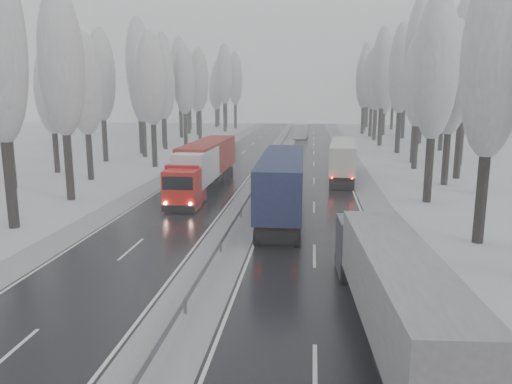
% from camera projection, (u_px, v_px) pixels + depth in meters
% --- Properties ---
extents(ground, '(260.00, 260.00, 0.00)m').
position_uv_depth(ground, '(155.00, 367.00, 16.47)').
color(ground, silver).
rests_on(ground, ground).
extents(carriageway_right, '(7.50, 200.00, 0.03)m').
position_uv_depth(carriageway_right, '(314.00, 192.00, 45.12)').
color(carriageway_right, black).
rests_on(carriageway_right, ground).
extents(carriageway_left, '(7.50, 200.00, 0.03)m').
position_uv_depth(carriageway_left, '(200.00, 190.00, 46.28)').
color(carriageway_left, black).
rests_on(carriageway_left, ground).
extents(median_slush, '(3.00, 200.00, 0.04)m').
position_uv_depth(median_slush, '(256.00, 191.00, 45.70)').
color(median_slush, '#A3A7AB').
rests_on(median_slush, ground).
extents(shoulder_right, '(2.40, 200.00, 0.04)m').
position_uv_depth(shoulder_right, '(370.00, 193.00, 44.57)').
color(shoulder_right, '#A3A7AB').
rests_on(shoulder_right, ground).
extents(shoulder_left, '(2.40, 200.00, 0.04)m').
position_uv_depth(shoulder_left, '(149.00, 188.00, 46.82)').
color(shoulder_left, '#A3A7AB').
rests_on(shoulder_left, ground).
extents(median_guardrail, '(0.12, 200.00, 0.76)m').
position_uv_depth(median_guardrail, '(256.00, 185.00, 45.57)').
color(median_guardrail, slate).
rests_on(median_guardrail, ground).
extents(tree_16, '(3.60, 3.60, 16.53)m').
position_uv_depth(tree_16, '(494.00, 60.00, 27.98)').
color(tree_16, black).
rests_on(tree_16, ground).
extents(tree_18, '(3.60, 3.60, 16.58)m').
position_uv_depth(tree_18, '(436.00, 69.00, 39.11)').
color(tree_18, black).
rests_on(tree_18, ground).
extents(tree_19, '(3.60, 3.60, 14.57)m').
position_uv_depth(tree_19, '(490.00, 86.00, 42.65)').
color(tree_19, black).
rests_on(tree_19, ground).
extents(tree_20, '(3.60, 3.60, 15.71)m').
position_uv_depth(tree_20, '(452.00, 79.00, 46.77)').
color(tree_20, black).
rests_on(tree_20, ground).
extents(tree_21, '(3.60, 3.60, 18.62)m').
position_uv_depth(tree_21, '(465.00, 61.00, 50.05)').
color(tree_21, black).
rests_on(tree_21, ground).
extents(tree_22, '(3.60, 3.60, 15.86)m').
position_uv_depth(tree_22, '(419.00, 80.00, 57.01)').
color(tree_22, black).
rests_on(tree_22, ground).
extents(tree_23, '(3.60, 3.60, 13.55)m').
position_uv_depth(tree_23, '(465.00, 93.00, 60.50)').
color(tree_23, black).
rests_on(tree_23, ground).
extents(tree_24, '(3.60, 3.60, 20.49)m').
position_uv_depth(tree_24, '(419.00, 57.00, 61.61)').
color(tree_24, black).
rests_on(tree_24, ground).
extents(tree_25, '(3.60, 3.60, 19.44)m').
position_uv_depth(tree_25, '(467.00, 64.00, 64.88)').
color(tree_25, black).
rests_on(tree_25, ground).
extents(tree_26, '(3.60, 3.60, 18.78)m').
position_uv_depth(tree_26, '(401.00, 69.00, 71.85)').
color(tree_26, black).
rests_on(tree_26, ground).
extents(tree_27, '(3.60, 3.60, 17.62)m').
position_uv_depth(tree_27, '(445.00, 75.00, 75.10)').
color(tree_27, black).
rests_on(tree_27, ground).
extents(tree_28, '(3.60, 3.60, 19.62)m').
position_uv_depth(tree_28, '(383.00, 69.00, 82.29)').
color(tree_28, black).
rests_on(tree_28, ground).
extents(tree_29, '(3.60, 3.60, 18.11)m').
position_uv_depth(tree_29, '(423.00, 76.00, 85.56)').
color(tree_29, black).
rests_on(tree_29, ground).
extents(tree_30, '(3.60, 3.60, 17.86)m').
position_uv_depth(tree_30, '(377.00, 78.00, 91.98)').
color(tree_30, black).
rests_on(tree_30, ground).
extents(tree_31, '(3.60, 3.60, 18.58)m').
position_uv_depth(tree_31, '(406.00, 76.00, 95.14)').
color(tree_31, black).
rests_on(tree_31, ground).
extents(tree_32, '(3.60, 3.60, 17.33)m').
position_uv_depth(tree_32, '(372.00, 80.00, 99.35)').
color(tree_32, black).
rests_on(tree_32, ground).
extents(tree_33, '(3.60, 3.60, 14.33)m').
position_uv_depth(tree_33, '(385.00, 90.00, 103.28)').
color(tree_33, black).
rests_on(tree_33, ground).
extents(tree_34, '(3.60, 3.60, 17.63)m').
position_uv_depth(tree_34, '(364.00, 80.00, 106.34)').
color(tree_34, black).
rests_on(tree_34, ground).
extents(tree_35, '(3.60, 3.60, 18.25)m').
position_uv_depth(tree_35, '(405.00, 79.00, 109.14)').
color(tree_35, black).
rests_on(tree_35, ground).
extents(tree_36, '(3.60, 3.60, 20.23)m').
position_uv_depth(tree_36, '(366.00, 74.00, 115.46)').
color(tree_36, black).
rests_on(tree_36, ground).
extents(tree_37, '(3.60, 3.60, 16.37)m').
position_uv_depth(tree_37, '(394.00, 85.00, 119.07)').
color(tree_37, black).
rests_on(tree_37, ground).
extents(tree_38, '(3.60, 3.60, 17.97)m').
position_uv_depth(tree_38, '(368.00, 81.00, 125.85)').
color(tree_38, black).
rests_on(tree_38, ground).
extents(tree_39, '(3.60, 3.60, 16.19)m').
position_uv_depth(tree_39, '(377.00, 86.00, 129.66)').
color(tree_39, black).
rests_on(tree_39, ground).
extents(tree_58, '(3.60, 3.60, 17.21)m').
position_uv_depth(tree_58, '(61.00, 64.00, 39.88)').
color(tree_58, black).
rests_on(tree_58, ground).
extents(tree_59, '(3.60, 3.60, 18.41)m').
position_uv_depth(tree_59, '(1.00, 58.00, 44.48)').
color(tree_59, black).
rests_on(tree_59, ground).
extents(tree_60, '(3.60, 3.60, 14.84)m').
position_uv_depth(tree_60, '(85.00, 85.00, 49.86)').
color(tree_60, black).
rests_on(tree_60, ground).
extents(tree_61, '(3.60, 3.60, 13.95)m').
position_uv_depth(tree_61, '(51.00, 91.00, 54.50)').
color(tree_61, black).
rests_on(tree_61, ground).
extents(tree_62, '(3.60, 3.60, 16.04)m').
position_uv_depth(tree_62, '(152.00, 79.00, 58.57)').
color(tree_62, black).
rests_on(tree_62, ground).
extents(tree_63, '(3.60, 3.60, 16.88)m').
position_uv_depth(tree_63, '(101.00, 76.00, 63.23)').
color(tree_63, black).
rests_on(tree_63, ground).
extents(tree_64, '(3.60, 3.60, 15.42)m').
position_uv_depth(tree_64, '(142.00, 84.00, 67.88)').
color(tree_64, black).
rests_on(tree_64, ground).
extents(tree_65, '(3.60, 3.60, 19.48)m').
position_uv_depth(tree_65, '(138.00, 66.00, 71.46)').
color(tree_65, black).
rests_on(tree_65, ground).
extents(tree_66, '(3.60, 3.60, 15.23)m').
position_uv_depth(tree_66, '(163.00, 86.00, 77.28)').
color(tree_66, black).
rests_on(tree_66, ground).
extents(tree_67, '(3.60, 3.60, 17.09)m').
position_uv_depth(tree_67, '(162.00, 79.00, 81.09)').
color(tree_67, black).
rests_on(tree_67, ground).
extents(tree_68, '(3.60, 3.60, 16.65)m').
position_uv_depth(tree_68, '(184.00, 81.00, 83.51)').
color(tree_68, black).
rests_on(tree_68, ground).
extents(tree_69, '(3.60, 3.60, 19.35)m').
position_uv_depth(tree_69, '(163.00, 71.00, 87.60)').
color(tree_69, black).
rests_on(tree_69, ground).
extents(tree_70, '(3.60, 3.60, 17.09)m').
position_uv_depth(tree_70, '(199.00, 80.00, 93.25)').
color(tree_70, black).
rests_on(tree_70, ground).
extents(tree_71, '(3.60, 3.60, 19.61)m').
position_uv_depth(tree_71, '(180.00, 73.00, 97.35)').
color(tree_71, black).
rests_on(tree_71, ground).
extents(tree_72, '(3.60, 3.60, 15.11)m').
position_uv_depth(tree_72, '(197.00, 88.00, 102.89)').
color(tree_72, black).
rests_on(tree_72, ground).
extents(tree_73, '(3.60, 3.60, 17.22)m').
position_uv_depth(tree_73, '(188.00, 82.00, 106.84)').
color(tree_73, black).
rests_on(tree_73, ground).
extents(tree_74, '(3.60, 3.60, 19.68)m').
position_uv_depth(tree_74, '(224.00, 75.00, 112.41)').
color(tree_74, black).
rests_on(tree_74, ground).
extents(tree_75, '(3.60, 3.60, 18.60)m').
position_uv_depth(tree_75, '(189.00, 79.00, 117.44)').
color(tree_75, black).
rests_on(tree_75, ground).
extents(tree_76, '(3.60, 3.60, 18.55)m').
position_uv_depth(tree_76, '(235.00, 79.00, 121.58)').
color(tree_76, black).
rests_on(tree_76, ground).
extents(tree_77, '(3.60, 3.60, 14.32)m').
position_uv_depth(tree_77, '(216.00, 91.00, 126.63)').
color(tree_77, black).
rests_on(tree_77, ground).
extents(tree_78, '(3.60, 3.60, 19.55)m').
position_uv_depth(tree_78, '(226.00, 77.00, 128.27)').
color(tree_78, black).
rests_on(tree_78, ground).
extents(tree_79, '(3.60, 3.60, 17.07)m').
position_uv_depth(tree_79, '(218.00, 84.00, 132.78)').
color(tree_79, black).
rests_on(tree_79, ground).
extents(truck_grey_tarp, '(3.17, 14.61, 3.72)m').
position_uv_depth(truck_grey_tarp, '(392.00, 285.00, 17.73)').
color(truck_grey_tarp, '#434348').
rests_on(truck_grey_tarp, ground).
extents(truck_blue_box, '(3.15, 17.96, 4.59)m').
position_uv_depth(truck_blue_box, '(283.00, 180.00, 35.75)').
color(truck_blue_box, '#1F254D').
rests_on(truck_blue_box, ground).
extents(truck_cream_box, '(3.30, 15.35, 3.91)m').
position_uv_depth(truck_cream_box, '(343.00, 156.00, 52.25)').
color(truck_cream_box, '#A6A193').
rests_on(truck_cream_box, ground).
extents(box_truck_distant, '(2.94, 8.04, 2.95)m').
position_uv_depth(box_truck_distant, '(301.00, 131.00, 97.16)').
color(box_truck_distant, silver).
rests_on(box_truck_distant, ground).
extents(truck_red_white, '(2.56, 15.98, 4.09)m').
position_uv_depth(truck_red_white, '(201.00, 167.00, 44.25)').
color(truck_red_white, red).
rests_on(truck_red_white, ground).
extents(truck_red_red, '(3.04, 16.95, 4.33)m').
position_uv_depth(truck_red_red, '(206.00, 162.00, 46.37)').
color(truck_red_red, '#A60912').
rests_on(truck_red_red, ground).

